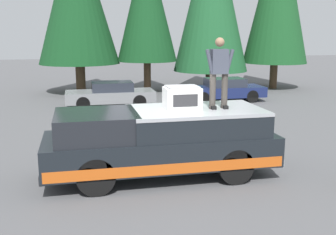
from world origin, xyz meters
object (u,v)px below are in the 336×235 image
person_on_truck_bed (219,71)px  parked_car_navy (223,90)px  compressor_unit (182,98)px  parked_car_grey (111,94)px  pickup_truck (161,142)px

person_on_truck_bed → parked_car_navy: (10.22, -3.88, -1.97)m
parked_car_navy → compressor_unit: bearing=154.8°
parked_car_grey → parked_car_navy: bearing=-87.0°
parked_car_navy → pickup_truck: bearing=152.4°
parked_car_navy → parked_car_grey: 5.69m
person_on_truck_bed → parked_car_navy: 11.11m
parked_car_navy → person_on_truck_bed: bearing=159.2°
person_on_truck_bed → compressor_unit: bearing=84.0°
pickup_truck → person_on_truck_bed: 2.19m
pickup_truck → person_on_truck_bed: person_on_truck_bed is taller
compressor_unit → parked_car_grey: 9.96m
compressor_unit → parked_car_navy: bearing=-25.2°
compressor_unit → parked_car_grey: (9.83, 0.92, -1.35)m
compressor_unit → parked_car_grey: compressor_unit is taller
compressor_unit → pickup_truck: bearing=89.1°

